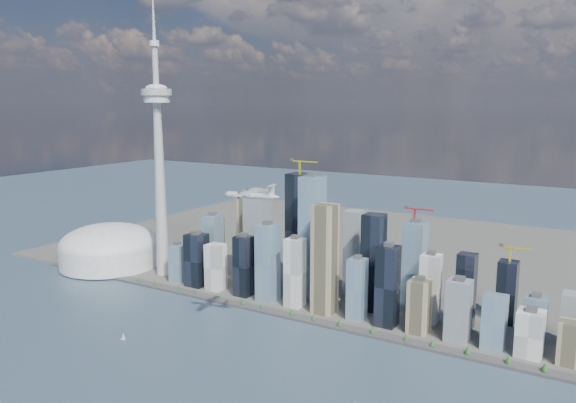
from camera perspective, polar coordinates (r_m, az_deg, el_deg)
The scene contains 9 objects.
ground at distance 740.56m, azimuth -12.03°, elevation -17.15°, with size 4000.00×4000.00×0.00m, color #314B57.
seawall at distance 920.84m, azimuth -1.20°, elevation -11.23°, with size 1100.00×22.00×4.00m, color #383838.
land at distance 1305.68m, azimuth 9.39°, elevation -4.97°, with size 1400.00×900.00×3.00m, color #4C4C47.
shoreline_trees at distance 918.41m, azimuth -1.21°, elevation -10.84°, with size 960.53×7.20×8.80m.
skyscraper_cluster at distance 942.93m, azimuth 4.70°, elevation -6.27°, with size 736.00×142.00×233.16m.
needle_tower at distance 1096.50m, azimuth -12.98°, elevation 4.52°, with size 56.00×56.00×550.50m.
dome_stadium at distance 1222.99m, azimuth -17.70°, elevation -4.50°, with size 200.00×200.00×86.00m.
airplane at distance 732.91m, azimuth -3.78°, elevation 0.69°, with size 78.59×69.85×19.22m.
sailboat_west at distance 860.95m, azimuth -16.39°, elevation -13.10°, with size 7.82×3.18×10.79m.
Camera 1 is at (457.39, -476.70, 334.62)m, focal length 35.00 mm.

